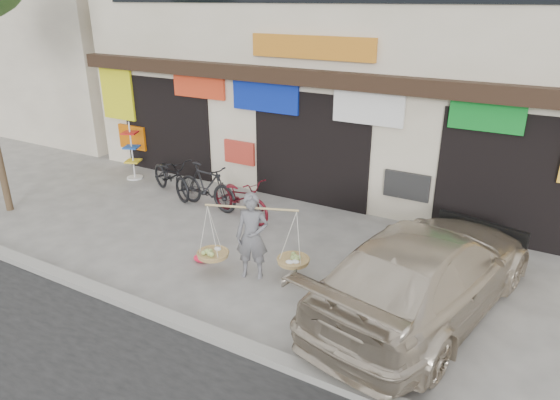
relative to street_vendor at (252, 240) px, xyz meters
The scene contains 11 objects.
ground 1.04m from the street_vendor, 165.22° to the left, with size 70.00×70.00×0.00m, color gray.
kerb 2.06m from the street_vendor, 111.25° to the right, with size 70.00×0.25×0.12m, color gray.
shophouse_block 7.17m from the street_vendor, 96.11° to the left, with size 14.00×6.32×7.00m.
neighbor_west 16.08m from the street_vendor, 153.17° to the left, with size 12.00×7.00×6.00m, color beige.
street_vendor is the anchor object (origin of this frame).
bike_0 4.65m from the street_vendor, 149.14° to the left, with size 0.68×1.94×1.02m, color black.
bike_1 3.44m from the street_vendor, 141.18° to the left, with size 0.52×1.82×1.10m, color black.
bike_2 2.67m from the street_vendor, 128.67° to the left, with size 0.65×1.88×0.99m, color #5B0F19.
suv 2.99m from the street_vendor, ahead, with size 2.99×5.31×1.45m.
display_rack 6.40m from the street_vendor, 153.87° to the left, with size 0.50×0.50×1.61m.
red_bag 1.34m from the street_vendor, behind, with size 0.31×0.25×0.14m, color #F31639.
Camera 1 is at (5.06, -6.80, 4.72)m, focal length 32.00 mm.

